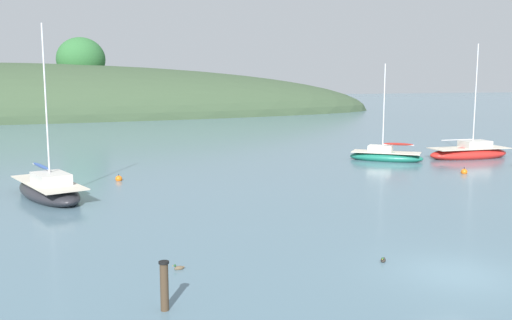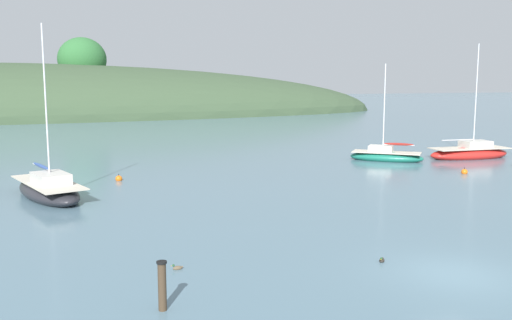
{
  "view_description": "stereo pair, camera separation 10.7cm",
  "coord_description": "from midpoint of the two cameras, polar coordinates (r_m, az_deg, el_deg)",
  "views": [
    {
      "loc": [
        -12.67,
        -14.96,
        6.59
      ],
      "look_at": [
        0.0,
        20.0,
        1.2
      ],
      "focal_mm": 39.55,
      "sensor_mm": 36.0,
      "label": 1
    },
    {
      "loc": [
        -12.57,
        -15.0,
        6.59
      ],
      "look_at": [
        0.0,
        20.0,
        1.2
      ],
      "focal_mm": 39.55,
      "sensor_mm": 36.0,
      "label": 2
    }
  ],
  "objects": [
    {
      "name": "sailboat_orange_cutter",
      "position": [
        46.78,
        13.07,
        0.4
      ],
      "size": [
        5.77,
        5.29,
        7.97
      ],
      "color": "#196B56",
      "rests_on": "ground"
    },
    {
      "name": "jetty_piling",
      "position": [
        16.66,
        -9.28,
        -12.41
      ],
      "size": [
        0.3,
        0.3,
        1.46
      ],
      "color": "#423323",
      "rests_on": "ground"
    },
    {
      "name": "sailboat_navy_dinghy",
      "position": [
        33.52,
        -20.15,
        -2.84
      ],
      "size": [
        4.54,
        7.73,
        9.78
      ],
      "color": "#232328",
      "rests_on": "ground"
    },
    {
      "name": "mooring_buoy_channel",
      "position": [
        37.74,
        -13.63,
        -1.86
      ],
      "size": [
        0.44,
        0.44,
        0.54
      ],
      "color": "orange",
      "rests_on": "ground"
    },
    {
      "name": "mooring_buoy_outer",
      "position": [
        41.96,
        20.4,
        -1.14
      ],
      "size": [
        0.44,
        0.44,
        0.54
      ],
      "color": "orange",
      "rests_on": "ground"
    },
    {
      "name": "duck_lead",
      "position": [
        21.28,
        12.76,
        -9.86
      ],
      "size": [
        0.36,
        0.37,
        0.24
      ],
      "color": "#2D2823",
      "rests_on": "ground"
    },
    {
      "name": "ground_plane",
      "position": [
        20.67,
        19.62,
        -10.85
      ],
      "size": [
        400.0,
        400.0,
        0.0
      ],
      "primitive_type": "plane",
      "color": "slate"
    },
    {
      "name": "sailboat_cream_ketch",
      "position": [
        50.29,
        20.87,
        0.67
      ],
      "size": [
        7.38,
        2.9,
        9.67
      ],
      "color": "red",
      "rests_on": "ground"
    },
    {
      "name": "duck_trailing",
      "position": [
        20.16,
        -7.81,
        -10.76
      ],
      "size": [
        0.43,
        0.2,
        0.24
      ],
      "color": "brown",
      "rests_on": "ground"
    }
  ]
}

